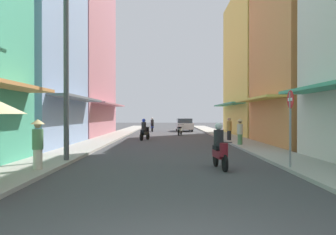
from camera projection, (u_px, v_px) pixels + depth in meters
name	position (u px, v px, depth m)	size (l,w,h in m)	color
ground_plane	(170.00, 139.00, 26.70)	(115.52, 115.52, 0.00)	#424244
sidewalk_left	(108.00, 138.00, 26.71)	(2.01, 60.51, 0.12)	#ADA89E
sidewalk_right	(233.00, 138.00, 26.69)	(2.01, 60.51, 0.12)	#ADA89E
building_left_mid	(19.00, 24.00, 20.19)	(7.05, 9.00, 14.23)	#8CA5CC
building_left_far	(72.00, 53.00, 31.44)	(7.05, 12.81, 14.79)	#B7727F
building_right_mid	(316.00, 22.00, 21.05)	(7.05, 8.72, 14.85)	#D88C4C
building_right_far	(267.00, 65.00, 31.53)	(7.05, 11.36, 12.68)	#EFD159
motorbike_white	(181.00, 130.00, 32.01)	(0.62, 1.79, 0.96)	black
motorbike_blue	(153.00, 125.00, 39.07)	(0.55, 1.81, 1.58)	black
motorbike_black	(145.00, 131.00, 25.58)	(0.73, 1.75, 1.58)	black
motorbike_maroon	(220.00, 148.00, 11.93)	(0.55, 1.81, 1.58)	black
parked_car	(185.00, 125.00, 39.85)	(1.94, 4.17, 1.45)	silver
pedestrian_midway	(230.00, 130.00, 23.94)	(0.34, 0.34, 1.66)	#262628
pedestrian_far	(38.00, 143.00, 11.07)	(0.44, 0.44, 1.71)	beige
pedestrian_foreground	(241.00, 131.00, 20.34)	(0.44, 0.44, 1.65)	#598C59
utility_pole	(67.00, 68.00, 13.36)	(0.20, 1.20, 7.12)	#4C4C4F
street_sign_no_entry	(291.00, 119.00, 11.49)	(0.07, 0.60, 2.65)	gray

